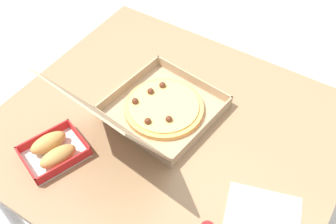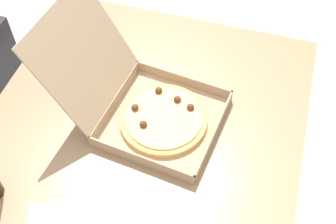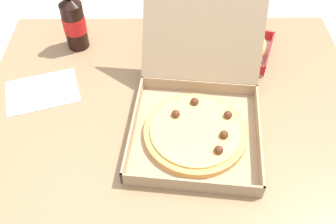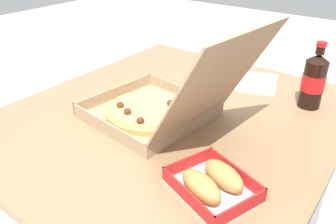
{
  "view_description": "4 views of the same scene",
  "coord_description": "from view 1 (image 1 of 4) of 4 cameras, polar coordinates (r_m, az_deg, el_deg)",
  "views": [
    {
      "loc": [
        -0.44,
        0.7,
        1.78
      ],
      "look_at": [
        0.02,
        -0.03,
        0.79
      ],
      "focal_mm": 41.99,
      "sensor_mm": 36.0,
      "label": 1
    },
    {
      "loc": [
        -0.73,
        -0.31,
        1.88
      ],
      "look_at": [
        0.07,
        -0.07,
        0.79
      ],
      "focal_mm": 47.28,
      "sensor_mm": 36.0,
      "label": 2
    },
    {
      "loc": [
        -0.02,
        -0.68,
        1.55
      ],
      "look_at": [
        -0.01,
        -0.0,
        0.78
      ],
      "focal_mm": 39.84,
      "sensor_mm": 36.0,
      "label": 3
    },
    {
      "loc": [
        0.79,
        0.56,
        1.28
      ],
      "look_at": [
        0.04,
        0.01,
        0.77
      ],
      "focal_mm": 36.08,
      "sensor_mm": 36.0,
      "label": 4
    }
  ],
  "objects": [
    {
      "name": "bread_side_box",
      "position": [
        1.29,
        -16.29,
        -5.36
      ],
      "size": [
        0.21,
        0.23,
        0.06
      ],
      "color": "white",
      "rests_on": "dining_table"
    },
    {
      "name": "pizza_box_open",
      "position": [
        1.31,
        -2.04,
        0.37
      ],
      "size": [
        0.4,
        0.55,
        0.34
      ],
      "color": "tan",
      "rests_on": "dining_table"
    },
    {
      "name": "paper_menu",
      "position": [
        1.19,
        13.66,
        -14.02
      ],
      "size": [
        0.25,
        0.21,
        0.0
      ],
      "primitive_type": "cube",
      "rotation": [
        0.0,
        0.0,
        0.3
      ],
      "color": "white",
      "rests_on": "dining_table"
    },
    {
      "name": "dining_table",
      "position": [
        1.39,
        0.13,
        -4.49
      ],
      "size": [
        1.12,
        0.99,
        0.74
      ],
      "color": "#997551",
      "rests_on": "ground_plane"
    }
  ]
}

